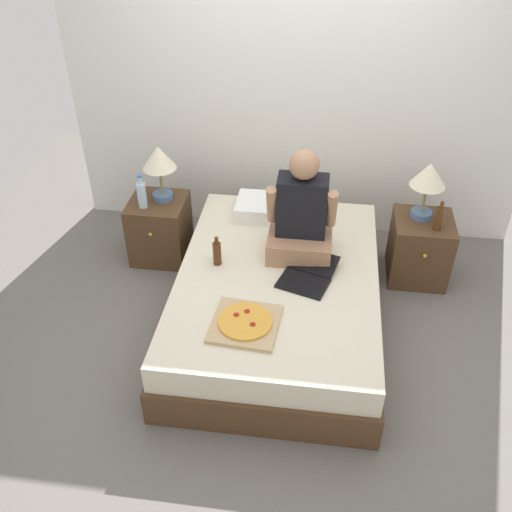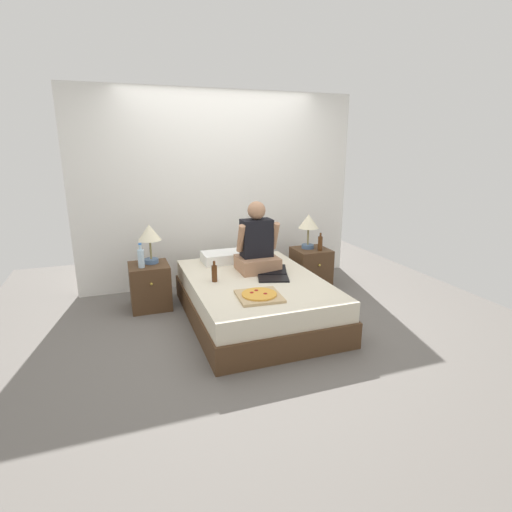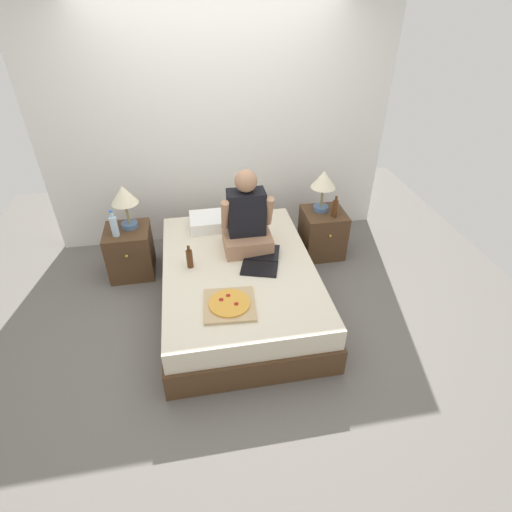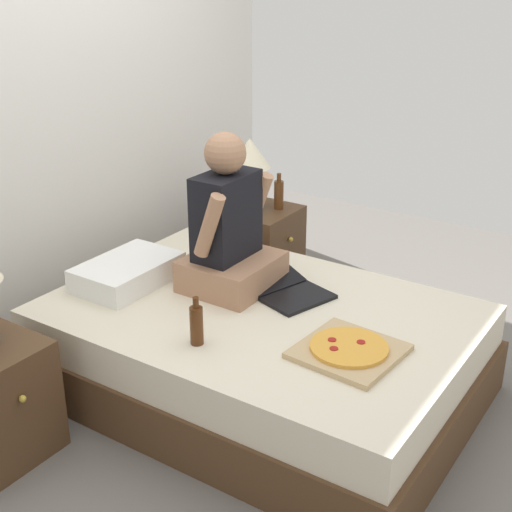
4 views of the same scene
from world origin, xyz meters
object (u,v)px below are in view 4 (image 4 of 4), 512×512
(beer_bottle, at_px, (279,194))
(laptop, at_px, (289,291))
(lamp_on_right_nightstand, at_px, (250,158))
(bed, at_px, (260,351))
(person_seated, at_px, (229,232))
(pizza_box, at_px, (349,350))
(nightstand_right, at_px, (259,247))
(beer_bottle_on_bed, at_px, (197,324))

(beer_bottle, bearing_deg, laptop, -145.38)
(lamp_on_right_nightstand, distance_m, beer_bottle, 0.29)
(bed, bearing_deg, person_seated, 65.07)
(person_seated, distance_m, pizza_box, 0.89)
(nightstand_right, bearing_deg, pizza_box, -133.92)
(beer_bottle, distance_m, beer_bottle_on_bed, 1.63)
(person_seated, bearing_deg, lamp_on_right_nightstand, 28.24)
(person_seated, height_order, laptop, person_seated)
(person_seated, bearing_deg, laptop, -76.93)
(bed, xyz_separation_m, beer_bottle, (1.10, 0.59, 0.39))
(beer_bottle, xyz_separation_m, beer_bottle_on_bed, (-1.53, -0.54, -0.07))
(lamp_on_right_nightstand, bearing_deg, beer_bottle_on_bed, -154.11)
(nightstand_right, relative_size, person_seated, 0.66)
(pizza_box, relative_size, beer_bottle_on_bed, 1.95)
(laptop, relative_size, beer_bottle_on_bed, 2.23)
(lamp_on_right_nightstand, bearing_deg, laptop, -136.14)
(nightstand_right, distance_m, beer_bottle, 0.38)
(lamp_on_right_nightstand, bearing_deg, person_seated, -151.76)
(lamp_on_right_nightstand, height_order, beer_bottle_on_bed, lamp_on_right_nightstand)
(laptop, bearing_deg, lamp_on_right_nightstand, 43.86)
(beer_bottle_on_bed, bearing_deg, laptop, -7.66)
(beer_bottle_on_bed, bearing_deg, beer_bottle, 19.58)
(nightstand_right, relative_size, lamp_on_right_nightstand, 1.15)
(person_seated, bearing_deg, bed, -114.93)
(nightstand_right, distance_m, lamp_on_right_nightstand, 0.59)
(nightstand_right, height_order, beer_bottle_on_bed, beer_bottle_on_bed)
(lamp_on_right_nightstand, bearing_deg, bed, -143.65)
(lamp_on_right_nightstand, distance_m, person_seated, 1.00)
(pizza_box, bearing_deg, lamp_on_right_nightstand, 47.96)
(laptop, distance_m, beer_bottle_on_bed, 0.63)
(nightstand_right, bearing_deg, laptop, -139.07)
(lamp_on_right_nightstand, relative_size, beer_bottle, 1.96)
(lamp_on_right_nightstand, distance_m, laptop, 1.18)
(pizza_box, bearing_deg, beer_bottle, 42.00)
(person_seated, xyz_separation_m, pizza_box, (-0.27, -0.80, -0.27))
(lamp_on_right_nightstand, distance_m, pizza_box, 1.76)
(nightstand_right, bearing_deg, lamp_on_right_nightstand, 120.93)
(bed, distance_m, laptop, 0.32)
(nightstand_right, bearing_deg, bed, -146.33)
(beer_bottle, height_order, pizza_box, beer_bottle)
(laptop, bearing_deg, pizza_box, -124.39)
(bed, height_order, beer_bottle, beer_bottle)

